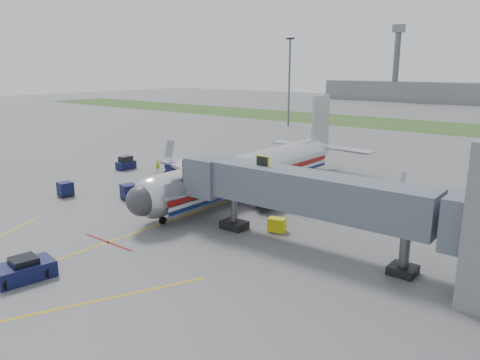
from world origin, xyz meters
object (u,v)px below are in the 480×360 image
Objects in this scene: pushback_tug at (25,270)px; belt_loader at (150,189)px; baggage_tug at (126,163)px; airliner at (250,171)px; ramp_worker at (158,165)px.

belt_loader reaches higher than pushback_tug.
baggage_tug is at bearing 130.66° from pushback_tug.
airliner is at bearing 92.66° from pushback_tug.
baggage_tug is (-21.35, -0.54, -1.83)m from airliner.
pushback_tug is 22.04m from belt_loader.
pushback_tug is at bearing -63.22° from belt_loader.
airliner reaches higher than pushback_tug.
baggage_tug is 4.90m from ramp_worker.
belt_loader reaches higher than baggage_tug.
pushback_tug is at bearing -108.48° from ramp_worker.
baggage_tug is 14.29m from belt_loader.
baggage_tug reaches higher than ramp_worker.
pushback_tug is (1.24, -26.84, -2.01)m from airliner.
airliner reaches higher than ramp_worker.
ramp_worker is at bearing 175.64° from airliner.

